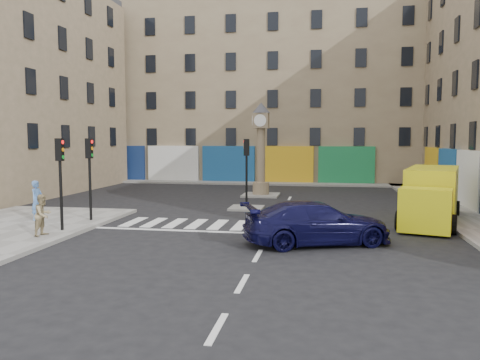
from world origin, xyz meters
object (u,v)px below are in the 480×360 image
(traffic_light_left_near, at_px, (60,169))
(navy_sedan, at_px, (317,223))
(traffic_light_island, at_px, (247,162))
(pedestrian_tan, at_px, (43,215))
(clock_pillar, at_px, (261,143))
(yellow_van, at_px, (431,196))
(traffic_light_left_far, at_px, (90,166))
(pedestrian_blue, at_px, (37,200))

(traffic_light_left_near, bearing_deg, navy_sedan, -0.65)
(traffic_light_island, distance_m, pedestrian_tan, 11.10)
(clock_pillar, bearing_deg, yellow_van, -43.38)
(navy_sedan, relative_size, yellow_van, 0.76)
(navy_sedan, bearing_deg, traffic_light_island, 5.38)
(traffic_light_left_far, height_order, clock_pillar, clock_pillar)
(traffic_light_left_far, distance_m, navy_sedan, 10.65)
(traffic_light_left_near, bearing_deg, clock_pillar, 65.45)
(navy_sedan, xyz_separation_m, pedestrian_blue, (-12.58, 2.09, 0.27))
(traffic_light_left_near, bearing_deg, pedestrian_blue, 140.46)
(yellow_van, bearing_deg, pedestrian_tan, -141.04)
(traffic_light_left_near, height_order, navy_sedan, traffic_light_left_near)
(clock_pillar, bearing_deg, traffic_light_left_far, -118.94)
(traffic_light_left_near, distance_m, pedestrian_blue, 3.48)
(clock_pillar, bearing_deg, pedestrian_tan, -113.24)
(traffic_light_left_far, xyz_separation_m, pedestrian_tan, (-0.10, -3.52, -1.68))
(traffic_light_left_near, height_order, pedestrian_blue, traffic_light_left_near)
(pedestrian_tan, bearing_deg, pedestrian_blue, 43.94)
(traffic_light_island, distance_m, navy_sedan, 9.00)
(traffic_light_left_far, relative_size, traffic_light_island, 1.00)
(traffic_light_island, height_order, pedestrian_blue, traffic_light_island)
(traffic_light_island, xyz_separation_m, pedestrian_tan, (-6.40, -8.92, -1.65))
(navy_sedan, xyz_separation_m, yellow_van, (5.10, 5.42, 0.45))
(traffic_light_left_near, distance_m, traffic_light_left_far, 2.40)
(traffic_light_island, height_order, clock_pillar, clock_pillar)
(traffic_light_left_near, xyz_separation_m, clock_pillar, (6.30, 13.80, 0.93))
(traffic_light_island, xyz_separation_m, yellow_van, (8.98, -2.49, -1.36))
(traffic_light_left_far, xyz_separation_m, traffic_light_island, (6.30, 5.40, -0.03))
(pedestrian_blue, distance_m, pedestrian_tan, 3.85)
(traffic_light_island, relative_size, pedestrian_blue, 2.06)
(clock_pillar, xyz_separation_m, navy_sedan, (3.88, -13.91, -2.77))
(pedestrian_blue, bearing_deg, navy_sedan, -96.42)
(traffic_light_left_near, relative_size, traffic_light_island, 1.00)
(navy_sedan, height_order, yellow_van, yellow_van)
(traffic_light_left_near, relative_size, pedestrian_blue, 2.06)
(pedestrian_blue, bearing_deg, yellow_van, -76.30)
(yellow_van, relative_size, pedestrian_blue, 3.97)
(clock_pillar, relative_size, pedestrian_blue, 3.40)
(traffic_light_left_near, distance_m, yellow_van, 16.24)
(traffic_light_left_far, height_order, pedestrian_blue, traffic_light_left_far)
(traffic_light_island, bearing_deg, yellow_van, -15.51)
(traffic_light_left_near, height_order, yellow_van, traffic_light_left_near)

